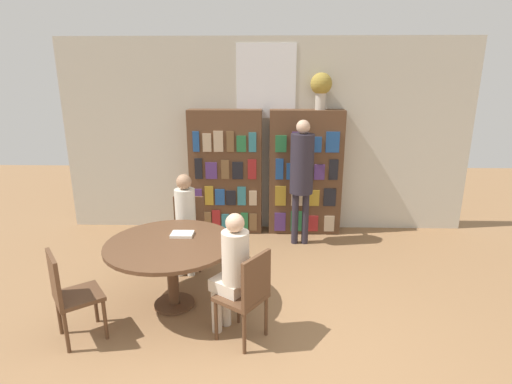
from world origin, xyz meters
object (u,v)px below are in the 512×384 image
bookshelf_left (226,172)px  chair_near_camera (69,292)px  librarian_standing (302,169)px  reading_table (171,251)px  chair_left_side (188,228)px  seated_reader_right (232,267)px  seated_reader_left (185,217)px  chair_far_side (248,293)px  bookshelf_right (305,173)px  flower_vase (321,86)px

bookshelf_left → chair_near_camera: bearing=-112.3°
librarian_standing → reading_table: bearing=-130.8°
chair_left_side → seated_reader_right: 1.67m
seated_reader_left → librarian_standing: (1.52, 0.91, 0.43)m
seated_reader_left → seated_reader_right: 1.50m
chair_left_side → chair_far_side: size_ratio=1.00×
bookshelf_right → seated_reader_right: bearing=-108.5°
bookshelf_right → flower_vase: size_ratio=3.62×
chair_near_camera → seated_reader_right: 1.52m
bookshelf_left → librarian_standing: (1.15, -0.50, 0.18)m
bookshelf_left → chair_near_camera: bookshelf_left is taller
chair_far_side → chair_left_side: bearing=63.0°
chair_near_camera → seated_reader_left: size_ratio=0.72×
bookshelf_right → chair_near_camera: bookshelf_right is taller
chair_left_side → chair_far_side: bearing=117.0°
bookshelf_left → reading_table: size_ratio=1.42×
bookshelf_left → flower_vase: 1.95m
chair_near_camera → chair_far_side: 1.65m
chair_near_camera → chair_far_side: (1.65, 0.03, 0.00)m
seated_reader_right → seated_reader_left: bearing=63.0°
bookshelf_right → reading_table: bookshelf_right is taller
bookshelf_left → chair_far_side: bearing=-80.4°
reading_table → flower_vase: bearing=51.4°
chair_near_camera → librarian_standing: librarian_standing is taller
reading_table → librarian_standing: bearing=49.2°
chair_far_side → seated_reader_right: size_ratio=0.72×
bookshelf_right → chair_left_side: (-1.63, -1.23, -0.46)m
bookshelf_left → chair_left_side: bearing=-107.3°
bookshelf_left → librarian_standing: size_ratio=1.05×
bookshelf_right → seated_reader_left: bookshelf_right is taller
bookshelf_left → seated_reader_left: bearing=-105.0°
chair_left_side → seated_reader_right: (0.71, -1.50, 0.20)m
chair_left_side → librarian_standing: bearing=-155.8°
reading_table → chair_far_side: 1.03m
reading_table → librarian_standing: (1.51, 1.75, 0.51)m
chair_left_side → chair_far_side: same height
chair_left_side → bookshelf_left: bearing=-108.5°
chair_left_side → seated_reader_right: size_ratio=0.72×
flower_vase → chair_left_side: 2.82m
chair_far_side → flower_vase: bearing=16.2°
reading_table → seated_reader_left: (-0.02, 0.84, 0.08)m
chair_far_side → reading_table: bearing=90.0°
bookshelf_left → librarian_standing: bookshelf_left is taller
seated_reader_right → chair_far_side: bearing=-90.0°
flower_vase → seated_reader_right: (-1.11, -2.73, -1.57)m
seated_reader_right → reading_table: bearing=90.0°
bookshelf_right → chair_left_side: size_ratio=2.14×
chair_far_side → seated_reader_left: 1.68m
chair_far_side → seated_reader_right: (-0.15, 0.10, 0.20)m
reading_table → chair_far_side: chair_far_side is taller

